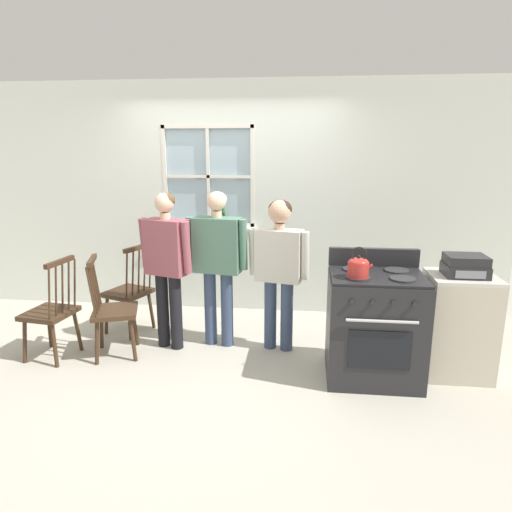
{
  "coord_description": "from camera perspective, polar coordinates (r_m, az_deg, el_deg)",
  "views": [
    {
      "loc": [
        0.86,
        -3.93,
        1.96
      ],
      "look_at": [
        0.42,
        0.04,
        1.0
      ],
      "focal_mm": 32.0,
      "sensor_mm": 36.0,
      "label": 1
    }
  ],
  "objects": [
    {
      "name": "ground_plane",
      "position": [
        4.47,
        -5.54,
        -12.52
      ],
      "size": [
        16.0,
        16.0,
        0.0
      ],
      "primitive_type": "plane",
      "color": "#B2AD9E"
    },
    {
      "name": "stove",
      "position": [
        4.06,
        14.57,
        -8.39
      ],
      "size": [
        0.79,
        0.68,
        1.08
      ],
      "color": "#232326",
      "rests_on": "ground_plane"
    },
    {
      "name": "potted_plant",
      "position": [
        5.39,
        -4.12,
        4.7
      ],
      "size": [
        0.12,
        0.12,
        0.3
      ],
      "color": "#935B3D",
      "rests_on": "wall_back"
    },
    {
      "name": "wall_back",
      "position": [
        5.43,
        -2.67,
        6.91
      ],
      "size": [
        6.4,
        0.16,
        2.7
      ],
      "color": "silver",
      "rests_on": "ground_plane"
    },
    {
      "name": "side_counter",
      "position": [
        4.37,
        23.92,
        -7.89
      ],
      "size": [
        0.55,
        0.5,
        0.9
      ],
      "color": "beige",
      "rests_on": "ground_plane"
    },
    {
      "name": "kettle",
      "position": [
        3.75,
        12.68,
        -1.27
      ],
      "size": [
        0.21,
        0.17,
        0.25
      ],
      "color": "red",
      "rests_on": "stove"
    },
    {
      "name": "person_teen_center",
      "position": [
        4.45,
        -4.83,
        0.12
      ],
      "size": [
        0.62,
        0.27,
        1.55
      ],
      "rotation": [
        0.0,
        0.0,
        -0.15
      ],
      "color": "#384766",
      "rests_on": "ground_plane"
    },
    {
      "name": "chair_by_window",
      "position": [
        5.07,
        -15.53,
        -4.42
      ],
      "size": [
        0.52,
        0.53,
        0.97
      ],
      "rotation": [
        0.0,
        0.0,
        -1.93
      ],
      "color": "#3D2819",
      "rests_on": "ground_plane"
    },
    {
      "name": "chair_center_cluster",
      "position": [
        4.55,
        -17.5,
        -6.6
      ],
      "size": [
        0.51,
        0.52,
        0.97
      ],
      "rotation": [
        0.0,
        0.0,
        1.88
      ],
      "color": "#3D2819",
      "rests_on": "ground_plane"
    },
    {
      "name": "stereo",
      "position": [
        4.2,
        24.7,
        -1.12
      ],
      "size": [
        0.34,
        0.29,
        0.18
      ],
      "color": "#232326",
      "rests_on": "side_counter"
    },
    {
      "name": "chair_near_wall",
      "position": [
        4.71,
        -24.2,
        -6.52
      ],
      "size": [
        0.46,
        0.47,
        0.97
      ],
      "rotation": [
        0.0,
        0.0,
        -1.71
      ],
      "color": "#3D2819",
      "rests_on": "ground_plane"
    },
    {
      "name": "person_adult_right",
      "position": [
        4.34,
        2.91,
        -0.42
      ],
      "size": [
        0.59,
        0.3,
        1.48
      ],
      "rotation": [
        0.0,
        0.0,
        -0.21
      ],
      "color": "#384766",
      "rests_on": "ground_plane"
    },
    {
      "name": "person_elderly_left",
      "position": [
        4.46,
        -11.09,
        -0.18
      ],
      "size": [
        0.56,
        0.33,
        1.54
      ],
      "rotation": [
        0.0,
        0.0,
        -0.32
      ],
      "color": "black",
      "rests_on": "ground_plane"
    }
  ]
}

